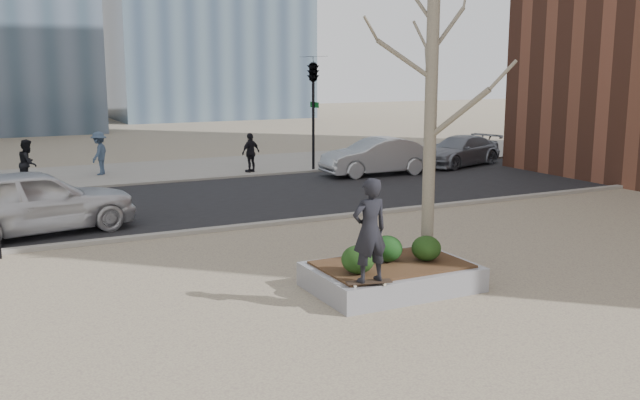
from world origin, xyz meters
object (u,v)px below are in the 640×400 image
police_car (34,201)px  planter (391,277)px  skateboard (369,283)px  skateboarder (370,230)px

police_car → planter: bearing=-154.1°
skateboard → skateboarder: (0.00, -0.00, 0.93)m
planter → police_car: police_car is taller
skateboard → skateboarder: skateboarder is taller
planter → skateboard: (-1.01, -0.88, 0.26)m
skateboarder → police_car: size_ratio=0.37×
skateboard → police_car: (-4.56, 8.52, 0.36)m
planter → skateboard: skateboard is taller
planter → skateboarder: (-1.01, -0.88, 1.19)m
skateboarder → police_car: skateboarder is taller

